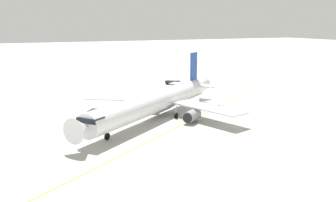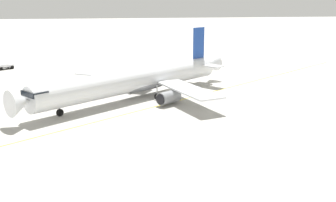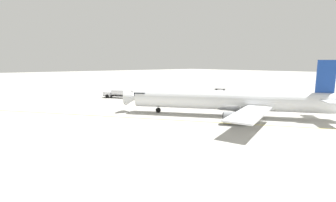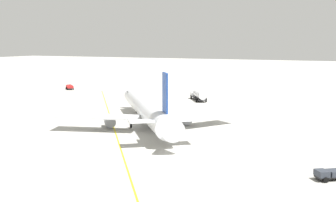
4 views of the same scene
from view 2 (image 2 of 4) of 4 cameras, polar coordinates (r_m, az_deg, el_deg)
name	(u,v)px [view 2 (image 2 of 4)]	position (r m, az deg, el deg)	size (l,w,h in m)	color
ground_plane	(143,99)	(68.44, -3.64, 0.27)	(600.00, 600.00, 0.00)	#ADAAA3
airliner_main	(137,81)	(68.76, -4.40, 2.90)	(30.43, 38.05, 11.20)	white
pushback_tug_truck	(4,66)	(105.38, -22.31, 4.62)	(4.19, 4.51, 1.30)	#232326
baggage_truck_truck	(199,61)	(106.16, 4.50, 5.67)	(4.25, 3.80, 1.22)	#232326
taxiway_centreline	(166,104)	(65.30, -0.23, -0.38)	(72.66, 99.86, 0.01)	yellow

